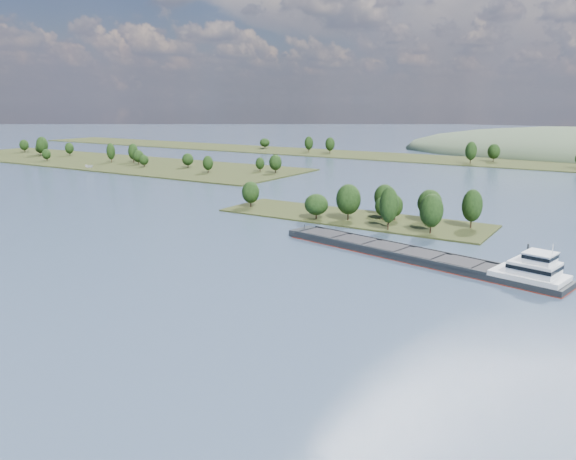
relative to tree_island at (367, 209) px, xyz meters
The scene contains 6 objects.
ground 59.61m from the tree_island, 96.43° to the right, with size 1800.00×1800.00×0.00m, color #324456.
tree_island is the anchor object (origin of this frame).
left_bank 249.48m from the tree_island, 161.04° to the left, with size 300.00×80.00×16.19m.
back_shoreline 220.63m from the tree_island, 89.66° to the left, with size 900.00×60.00×16.09m.
cargo_barge 53.66m from the tree_island, 47.52° to the right, with size 83.74×26.67×11.29m.
motorboat 220.18m from the tree_island, 166.76° to the left, with size 2.53×6.72×2.59m, color silver.
Camera 1 is at (88.04, -2.78, 42.54)m, focal length 35.00 mm.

